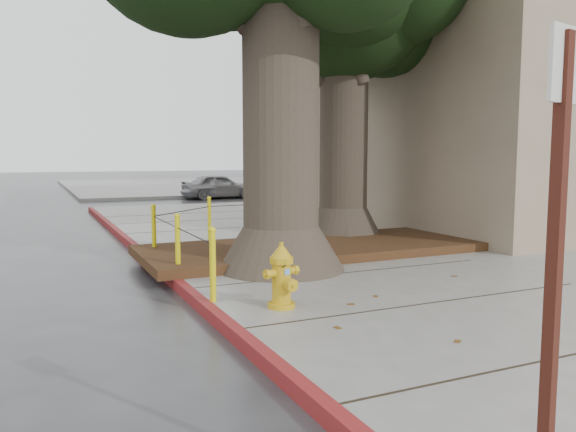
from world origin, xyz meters
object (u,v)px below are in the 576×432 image
object	(u,v)px
car_silver	(219,186)
signpost	(554,262)
fire_hydrant	(282,276)
car_red	(383,185)

from	to	relation	value
car_silver	signpost	bearing A→B (deg)	164.21
fire_hydrant	signpost	distance (m)	4.40
car_silver	car_red	bearing A→B (deg)	-105.03
signpost	car_red	world-z (taller)	signpost
signpost	fire_hydrant	bearing A→B (deg)	69.77
car_red	fire_hydrant	bearing A→B (deg)	146.88
signpost	car_red	distance (m)	25.29
signpost	car_red	xyz separation A→B (m)	(13.64, 21.27, -0.92)
fire_hydrant	signpost	size ratio (longest dim) A/B	0.34
fire_hydrant	car_silver	world-z (taller)	car_silver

